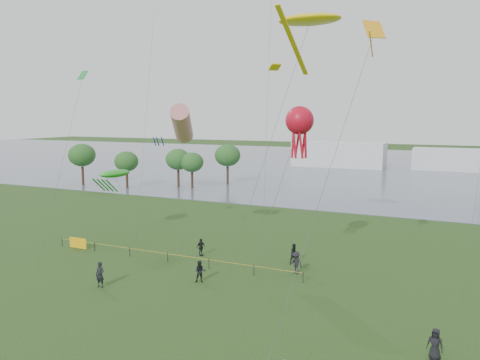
% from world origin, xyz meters
% --- Properties ---
extents(ground_plane, '(400.00, 400.00, 0.00)m').
position_xyz_m(ground_plane, '(0.00, 0.00, 0.00)').
color(ground_plane, '#1A3511').
extents(lake, '(400.00, 120.00, 0.08)m').
position_xyz_m(lake, '(0.00, 100.00, 0.02)').
color(lake, slate).
rests_on(lake, ground_plane).
extents(pavilion_left, '(22.00, 8.00, 6.00)m').
position_xyz_m(pavilion_left, '(-12.00, 95.00, 3.00)').
color(pavilion_left, silver).
rests_on(pavilion_left, ground_plane).
extents(pavilion_right, '(18.00, 7.00, 5.00)m').
position_xyz_m(pavilion_right, '(14.00, 98.00, 2.50)').
color(pavilion_right, silver).
rests_on(pavilion_right, ground_plane).
extents(trees, '(28.20, 16.32, 7.49)m').
position_xyz_m(trees, '(-33.70, 49.58, 5.05)').
color(trees, '#352218').
rests_on(trees, ground_plane).
extents(fence, '(24.07, 0.07, 1.05)m').
position_xyz_m(fence, '(-14.43, 13.31, 0.55)').
color(fence, black).
rests_on(fence, ground_plane).
extents(spectator_a, '(1.01, 0.94, 1.67)m').
position_xyz_m(spectator_a, '(-3.38, 10.20, 0.83)').
color(spectator_a, black).
rests_on(spectator_a, ground_plane).
extents(spectator_b, '(1.30, 0.98, 1.78)m').
position_xyz_m(spectator_b, '(2.59, 15.03, 0.89)').
color(spectator_b, black).
rests_on(spectator_b, ground_plane).
extents(spectator_c, '(0.70, 1.00, 1.57)m').
position_xyz_m(spectator_c, '(-6.65, 16.16, 0.79)').
color(spectator_c, black).
rests_on(spectator_c, ground_plane).
extents(spectator_d, '(0.92, 0.72, 1.66)m').
position_xyz_m(spectator_d, '(13.12, 5.32, 0.83)').
color(spectator_d, black).
rests_on(spectator_d, ground_plane).
extents(spectator_f, '(0.72, 0.50, 1.89)m').
position_xyz_m(spectator_f, '(-9.54, 6.29, 0.95)').
color(spectator_f, black).
rests_on(spectator_f, ground_plane).
extents(spectator_g, '(1.04, 1.03, 1.69)m').
position_xyz_m(spectator_g, '(1.64, 17.55, 0.84)').
color(spectator_g, black).
rests_on(spectator_g, ground_plane).
extents(kite_stingray, '(7.31, 10.11, 20.61)m').
position_xyz_m(kite_stingray, '(2.17, 18.78, 20.12)').
color(kite_stingray, '#3F3F42').
extents(kite_windsock, '(4.22, 5.05, 13.56)m').
position_xyz_m(kite_windsock, '(-9.68, 18.25, 11.68)').
color(kite_windsock, '#3F3F42').
extents(kite_creature, '(6.99, 4.91, 6.94)m').
position_xyz_m(kite_creature, '(-18.20, 18.79, 6.51)').
color(kite_creature, '#3F3F42').
extents(kite_octopus, '(3.21, 6.38, 13.18)m').
position_xyz_m(kite_octopus, '(2.56, 15.41, 12.01)').
color(kite_octopus, '#3F3F42').
extents(kite_delta, '(2.80, 15.57, 18.25)m').
position_xyz_m(kite_delta, '(8.46, 9.89, 16.46)').
color(kite_delta, '#3F3F42').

